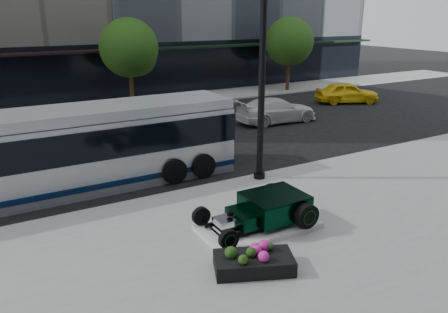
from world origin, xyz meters
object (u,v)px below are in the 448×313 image
lamppost (262,83)px  flower_planter (254,262)px  hot_rod (268,208)px  yellow_taxi (347,93)px  transit_bus (70,150)px  white_sedan (276,110)px

lamppost → flower_planter: size_ratio=3.67×
lamppost → hot_rod: bearing=-120.5°
lamppost → yellow_taxi: 17.03m
transit_bus → white_sedan: transit_bus is taller
flower_planter → transit_bus: bearing=108.9°
hot_rod → flower_planter: bearing=-133.4°
lamppost → flower_planter: 7.12m
white_sedan → lamppost: bearing=142.6°
yellow_taxi → hot_rod: bearing=153.6°
flower_planter → white_sedan: bearing=51.8°
lamppost → white_sedan: size_ratio=1.60×
white_sedan → yellow_taxi: yellow_taxi is taller
transit_bus → lamppost: bearing=-22.9°
white_sedan → yellow_taxi: size_ratio=1.13×
lamppost → yellow_taxi: bearing=34.4°
flower_planter → white_sedan: size_ratio=0.44×
flower_planter → yellow_taxi: yellow_taxi is taller
hot_rod → transit_bus: size_ratio=0.27×
hot_rod → transit_bus: bearing=125.3°
yellow_taxi → transit_bus: bearing=133.2°
hot_rod → white_sedan: size_ratio=0.66×
flower_planter → transit_bus: 8.28m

